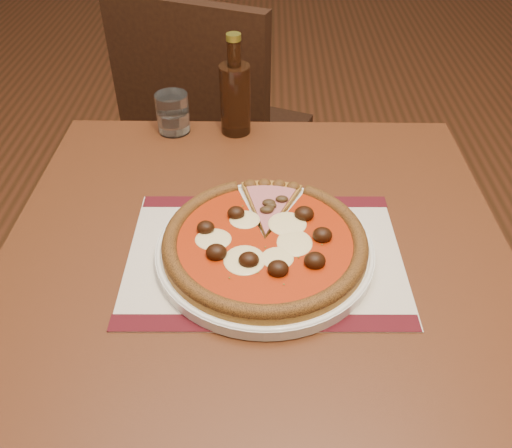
{
  "coord_description": "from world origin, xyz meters",
  "views": [
    {
      "loc": [
        -0.06,
        -1.54,
        1.32
      ],
      "look_at": [
        -0.07,
        -0.88,
        0.78
      ],
      "focal_mm": 38.0,
      "sensor_mm": 36.0,
      "label": 1
    }
  ],
  "objects": [
    {
      "name": "pizza",
      "position": [
        -0.06,
        -0.92,
        0.78
      ],
      "size": [
        0.31,
        0.31,
        0.04
      ],
      "color": "#AC7829",
      "rests_on": "plate"
    },
    {
      "name": "water_glass",
      "position": [
        -0.25,
        -0.54,
        0.79
      ],
      "size": [
        0.07,
        0.07,
        0.08
      ],
      "primitive_type": "cylinder",
      "rotation": [
        0.0,
        0.0,
        0.03
      ],
      "color": "white",
      "rests_on": "table"
    },
    {
      "name": "table",
      "position": [
        -0.07,
        -0.9,
        0.65
      ],
      "size": [
        0.8,
        0.8,
        0.75
      ],
      "rotation": [
        0.0,
        0.0,
        0.01
      ],
      "color": "#552814",
      "rests_on": "ground"
    },
    {
      "name": "plate",
      "position": [
        -0.06,
        -0.92,
        0.76
      ],
      "size": [
        0.33,
        0.33,
        0.02
      ],
      "primitive_type": "cylinder",
      "color": "white",
      "rests_on": "placemat"
    },
    {
      "name": "bottle",
      "position": [
        -0.12,
        -0.54,
        0.83
      ],
      "size": [
        0.06,
        0.06,
        0.2
      ],
      "color": "#341A0D",
      "rests_on": "table"
    },
    {
      "name": "placemat",
      "position": [
        -0.06,
        -0.92,
        0.75
      ],
      "size": [
        0.43,
        0.31,
        0.0
      ],
      "primitive_type": "cube",
      "rotation": [
        0.0,
        0.0,
        0.02
      ],
      "color": "beige",
      "rests_on": "table"
    },
    {
      "name": "chair_far",
      "position": [
        -0.22,
        -0.15,
        0.53
      ],
      "size": [
        0.56,
        0.56,
        0.92
      ],
      "rotation": [
        0.0,
        0.0,
        2.77
      ],
      "color": "black",
      "rests_on": "ground"
    },
    {
      "name": "ham_slice",
      "position": [
        -0.05,
        -0.84,
        0.78
      ],
      "size": [
        0.1,
        0.15,
        0.02
      ],
      "rotation": [
        0.0,
        0.0,
        1.5
      ],
      "color": "#AC7829",
      "rests_on": "plate"
    }
  ]
}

